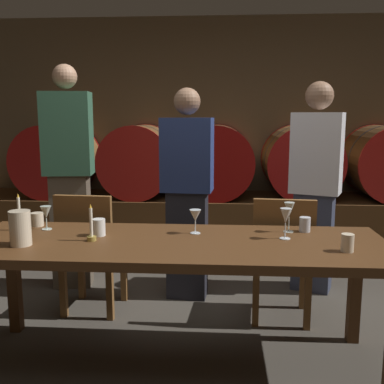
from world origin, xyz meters
TOP-DOWN VIEW (x-y plane):
  - ground_plane at (0.00, 0.00)m, footprint 9.34×9.34m
  - back_wall at (0.00, 3.15)m, footprint 7.18×0.24m
  - barrel_shelf at (0.00, 2.60)m, footprint 6.47×0.90m
  - wine_barrel_far_left at (-1.87, 2.60)m, footprint 0.82×0.83m
  - wine_barrel_left at (-0.90, 2.60)m, footprint 0.82×0.83m
  - wine_barrel_center at (-0.03, 2.60)m, footprint 0.82×0.83m
  - wine_barrel_right at (0.91, 2.60)m, footprint 0.82×0.83m
  - dining_table at (-0.22, -0.09)m, footprint 2.34×0.78m
  - chair_left at (-0.89, 0.54)m, footprint 0.43×0.43m
  - chair_right at (0.45, 0.49)m, footprint 0.43×0.43m
  - guest_left at (-1.20, 1.06)m, footprint 0.41×0.29m
  - guest_center at (-0.23, 0.90)m, footprint 0.40×0.27m
  - guest_right at (0.78, 1.11)m, footprint 0.44×0.36m
  - candle_left at (-1.17, 0.08)m, footprint 0.05×0.05m
  - candle_right at (-0.68, -0.12)m, footprint 0.05×0.05m
  - pitcher at (-1.03, -0.23)m, footprint 0.11×0.11m
  - wine_glass_far_left at (-1.02, 0.11)m, footprint 0.07×0.07m
  - wine_glass_center_left at (-0.12, 0.07)m, footprint 0.07×0.07m
  - wine_glass_center_right at (0.39, -0.01)m, footprint 0.06×0.06m
  - wine_glass_far_right at (0.43, 0.14)m, footprint 0.06×0.06m
  - cup_far_left at (-1.11, 0.19)m, footprint 0.08×0.08m
  - cup_center_left at (-0.67, -0.01)m, footprint 0.08×0.08m
  - cup_center_right at (0.53, 0.16)m, footprint 0.06×0.06m
  - cup_far_right at (0.67, -0.23)m, footprint 0.06×0.06m

SIDE VIEW (x-z plane):
  - ground_plane at x=0.00m, z-range 0.00..0.00m
  - barrel_shelf at x=0.00m, z-range 0.00..0.50m
  - chair_left at x=-0.89m, z-range 0.05..0.93m
  - chair_right at x=0.45m, z-range 0.05..0.93m
  - dining_table at x=-0.22m, z-range 0.29..1.02m
  - cup_far_left at x=-1.11m, z-range 0.73..0.81m
  - cup_center_right at x=0.53m, z-range 0.73..0.82m
  - cup_far_right at x=0.67m, z-range 0.73..0.82m
  - cup_center_left at x=-0.67m, z-range 0.73..0.83m
  - candle_right at x=-0.68m, z-range 0.68..0.89m
  - candle_left at x=-1.17m, z-range 0.68..0.91m
  - pitcher at x=-1.03m, z-range 0.73..0.91m
  - guest_center at x=-0.23m, z-range 0.02..1.63m
  - wine_glass_far_left at x=-1.02m, z-range 0.76..0.90m
  - wine_glass_center_left at x=-0.12m, z-range 0.76..0.90m
  - wine_glass_center_right at x=0.39m, z-range 0.77..0.94m
  - wine_glass_far_right at x=0.43m, z-range 0.77..0.95m
  - guest_right at x=0.78m, z-range 0.02..1.69m
  - wine_barrel_far_left at x=-1.87m, z-range 0.49..1.31m
  - wine_barrel_left at x=-0.90m, z-range 0.49..1.31m
  - wine_barrel_center at x=-0.03m, z-range 0.49..1.31m
  - wine_barrel_right at x=0.91m, z-range 0.49..1.31m
  - guest_left at x=-1.20m, z-range 0.02..1.83m
  - back_wall at x=0.00m, z-range 0.00..2.57m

